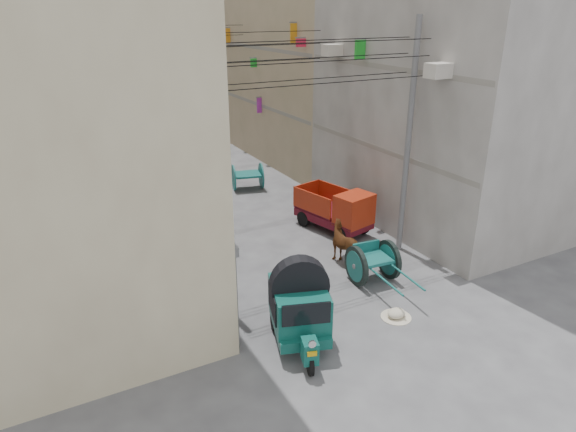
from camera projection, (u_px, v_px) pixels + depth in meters
ground at (441, 374)px, 12.35m from camera, size 140.00×140.00×0.00m
building_row_right at (223, 30)px, 41.28m from camera, size 8.00×62.00×14.00m
end_cap_building at (69, 22)px, 63.84m from camera, size 22.00×10.00×13.00m
shutters_left at (160, 207)px, 18.56m from camera, size 0.18×14.40×2.88m
signboards at (173, 99)px, 28.75m from camera, size 8.22×40.52×5.67m
ac_units at (386, 31)px, 17.39m from camera, size 0.70×6.55×3.35m
utility_poles at (199, 101)px, 24.73m from camera, size 7.40×22.20×8.00m
overhead_cables at (215, 44)px, 21.56m from camera, size 7.40×22.52×1.12m
auto_rickshaw at (299, 305)px, 13.18m from camera, size 2.02×2.74×1.86m
tonga_cart at (373, 262)px, 16.32m from camera, size 1.45×2.94×1.29m
mini_truck at (340, 212)px, 19.80m from camera, size 2.07×3.35×1.75m
second_cart at (248, 176)px, 24.66m from camera, size 1.67×1.56×1.25m
feed_sack at (396, 313)px, 14.56m from camera, size 0.54×0.43×0.27m
horse at (348, 245)px, 17.44m from camera, size 1.01×1.76×1.41m
distant_car_white at (177, 160)px, 27.26m from camera, size 2.06×3.96×1.29m
distant_car_grey at (163, 112)px, 39.66m from camera, size 2.29×4.09×1.28m
distant_car_green at (133, 113)px, 39.65m from camera, size 1.72×4.10×1.18m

